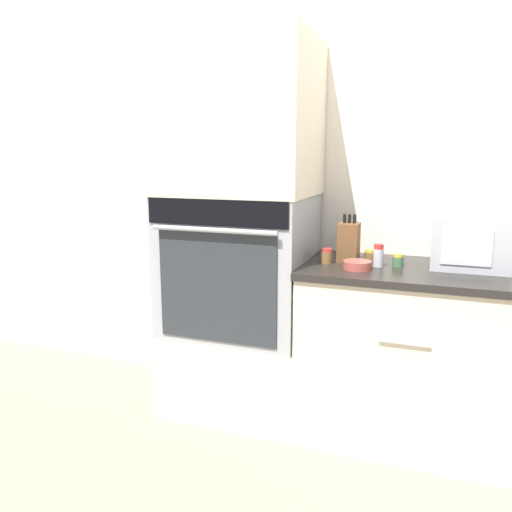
{
  "coord_description": "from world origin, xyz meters",
  "views": [
    {
      "loc": [
        0.6,
        -2.15,
        1.4
      ],
      "look_at": [
        -0.26,
        0.21,
        0.9
      ],
      "focal_mm": 35.0,
      "sensor_mm": 36.0,
      "label": 1
    }
  ],
  "objects": [
    {
      "name": "ground_plane",
      "position": [
        0.0,
        0.0,
        0.0
      ],
      "size": [
        12.0,
        12.0,
        0.0
      ],
      "primitive_type": "plane",
      "color": "gray"
    },
    {
      "name": "wall_back",
      "position": [
        0.0,
        0.63,
        1.25
      ],
      "size": [
        8.0,
        0.05,
        2.5
      ],
      "color": "silver",
      "rests_on": "ground_plane"
    },
    {
      "name": "oven_cabinet_base",
      "position": [
        -0.39,
        0.3,
        0.23
      ],
      "size": [
        0.78,
        0.6,
        0.45
      ],
      "color": "beige",
      "rests_on": "ground_plane"
    },
    {
      "name": "wall_oven",
      "position": [
        -0.39,
        0.3,
        0.83
      ],
      "size": [
        0.76,
        0.64,
        0.75
      ],
      "color": "#9EA0A5",
      "rests_on": "oven_cabinet_base"
    },
    {
      "name": "oven_cabinet_upper",
      "position": [
        -0.39,
        0.3,
        1.59
      ],
      "size": [
        0.78,
        0.6,
        0.78
      ],
      "color": "beige",
      "rests_on": "wall_oven"
    },
    {
      "name": "counter_unit",
      "position": [
        0.5,
        0.3,
        0.44
      ],
      "size": [
        1.03,
        0.63,
        0.87
      ],
      "color": "beige",
      "rests_on": "ground_plane"
    },
    {
      "name": "microwave",
      "position": [
        0.76,
        0.41,
        1.0
      ],
      "size": [
        0.35,
        0.33,
        0.25
      ],
      "color": "#B2B5BA",
      "rests_on": "counter_unit"
    },
    {
      "name": "knife_block",
      "position": [
        0.19,
        0.35,
        0.97
      ],
      "size": [
        0.1,
        0.11,
        0.24
      ],
      "color": "brown",
      "rests_on": "counter_unit"
    },
    {
      "name": "bowl",
      "position": [
        0.26,
        0.18,
        0.89
      ],
      "size": [
        0.13,
        0.13,
        0.04
      ],
      "color": "#B24C42",
      "rests_on": "counter_unit"
    },
    {
      "name": "condiment_jar_near",
      "position": [
        0.1,
        0.26,
        0.91
      ],
      "size": [
        0.06,
        0.06,
        0.08
      ],
      "color": "brown",
      "rests_on": "counter_unit"
    },
    {
      "name": "condiment_jar_mid",
      "position": [
        0.29,
        0.38,
        0.9
      ],
      "size": [
        0.06,
        0.06,
        0.06
      ],
      "color": "brown",
      "rests_on": "counter_unit"
    },
    {
      "name": "condiment_jar_far",
      "position": [
        0.35,
        0.27,
        0.93
      ],
      "size": [
        0.05,
        0.05,
        0.11
      ],
      "color": "silver",
      "rests_on": "counter_unit"
    },
    {
      "name": "condiment_jar_back",
      "position": [
        0.44,
        0.31,
        0.9
      ],
      "size": [
        0.05,
        0.05,
        0.06
      ],
      "color": "#427047",
      "rests_on": "counter_unit"
    }
  ]
}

